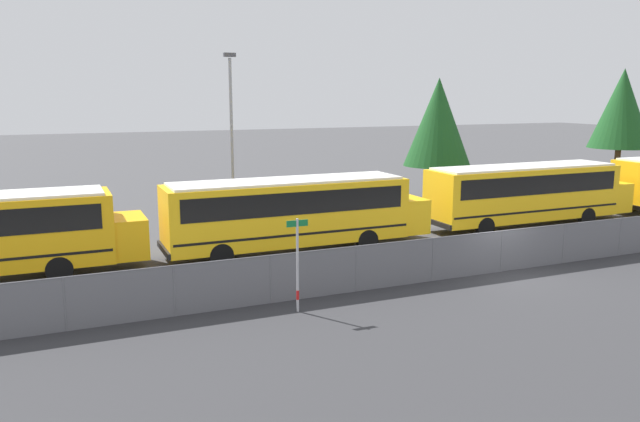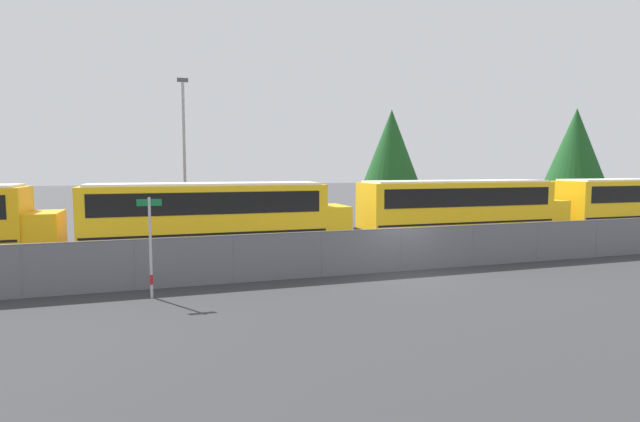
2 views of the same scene
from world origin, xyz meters
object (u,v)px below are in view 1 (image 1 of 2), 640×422
at_px(street_sign, 298,263).
at_px(light_pole, 232,133).
at_px(tree_1, 622,109).
at_px(tree_0, 438,122).
at_px(school_bus_2, 527,190).
at_px(school_bus_1, 293,209).

bearing_deg(street_sign, light_pole, 82.76).
bearing_deg(tree_1, tree_0, -174.37).
bearing_deg(light_pole, tree_0, 7.87).
relative_size(light_pole, tree_0, 1.13).
distance_m(school_bus_2, street_sign, 17.23).
relative_size(school_bus_1, tree_1, 1.36).
bearing_deg(tree_1, light_pole, -173.39).
bearing_deg(street_sign, school_bus_2, 25.43).
height_order(street_sign, light_pole, light_pole).
distance_m(school_bus_1, school_bus_2, 12.96).
bearing_deg(street_sign, tree_0, 45.15).
height_order(school_bus_1, tree_1, tree_1).
relative_size(street_sign, tree_0, 0.38).
bearing_deg(tree_1, school_bus_2, -150.52).
bearing_deg(tree_0, light_pole, -172.13).
height_order(street_sign, tree_0, tree_0).
relative_size(street_sign, light_pole, 0.34).
height_order(school_bus_2, tree_1, tree_1).
xyz_separation_m(school_bus_2, light_pole, (-13.82, 6.26, 2.89)).
xyz_separation_m(street_sign, tree_1, (33.06, 17.29, 4.11)).
bearing_deg(street_sign, tree_1, 27.61).
distance_m(street_sign, tree_1, 37.53).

